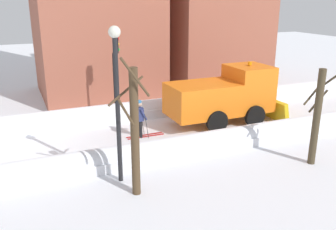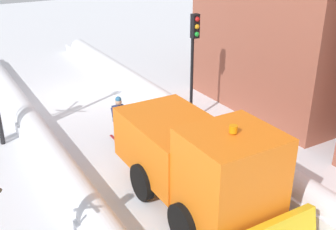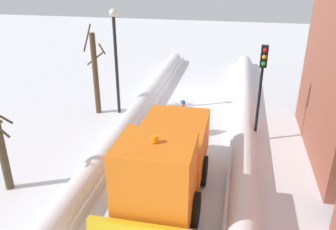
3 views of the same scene
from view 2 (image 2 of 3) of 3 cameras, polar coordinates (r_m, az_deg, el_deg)
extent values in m
plane|color=white|center=(12.14, 3.25, -12.47)|extent=(80.00, 80.00, 0.00)
cube|color=white|center=(13.46, 13.03, -7.85)|extent=(1.10, 36.00, 0.49)
cylinder|color=white|center=(13.34, 13.12, -6.96)|extent=(0.90, 34.20, 0.90)
cylinder|color=white|center=(10.92, -9.06, -14.99)|extent=(0.90, 34.20, 0.90)
cube|color=orange|center=(12.38, 0.62, -3.97)|extent=(2.30, 3.40, 1.60)
cube|color=orange|center=(10.31, 8.50, -8.28)|extent=(2.20, 2.00, 2.30)
cube|color=black|center=(9.44, 12.33, -8.27)|extent=(1.85, 0.06, 1.01)
cylinder|color=orange|center=(9.69, 8.95, -1.92)|extent=(0.20, 0.20, 0.18)
cylinder|color=black|center=(11.80, 11.68, -10.93)|extent=(0.25, 1.10, 1.10)
cylinder|color=black|center=(10.64, 2.03, -14.78)|extent=(0.25, 1.10, 1.10)
cylinder|color=black|center=(13.22, 5.36, -6.37)|extent=(0.25, 1.10, 1.10)
cylinder|color=black|center=(12.19, -3.59, -9.17)|extent=(0.25, 1.10, 1.10)
cylinder|color=black|center=(15.47, -6.24, -2.21)|extent=(0.14, 0.14, 0.82)
cylinder|color=black|center=(15.39, -6.98, -2.39)|extent=(0.14, 0.14, 0.82)
cube|color=navy|center=(15.13, -6.74, 0.14)|extent=(0.42, 0.26, 0.62)
cube|color=#262D38|center=(15.29, -7.07, 0.52)|extent=(0.32, 0.16, 0.44)
sphere|color=tan|center=(14.95, -6.83, 1.79)|extent=(0.24, 0.24, 0.24)
sphere|color=teal|center=(14.91, -6.84, 2.15)|extent=(0.22, 0.22, 0.22)
cylinder|color=navy|center=(15.13, -5.69, 0.32)|extent=(0.09, 0.33, 0.56)
cylinder|color=navy|center=(14.94, -7.49, -0.09)|extent=(0.09, 0.33, 0.56)
cube|color=maroon|center=(15.45, -5.79, -3.88)|extent=(0.09, 1.80, 0.03)
cube|color=maroon|center=(15.37, -6.53, -4.07)|extent=(0.09, 1.80, 0.03)
cylinder|color=#262628|center=(15.28, -5.28, -1.73)|extent=(0.02, 0.19, 1.19)
cylinder|color=#262628|center=(15.06, -7.34, -2.23)|extent=(0.02, 0.19, 1.19)
cylinder|color=black|center=(16.59, 3.26, 4.74)|extent=(0.12, 0.12, 3.49)
cube|color=black|center=(15.88, 3.74, 12.09)|extent=(0.28, 0.24, 0.90)
sphere|color=red|center=(15.72, 4.04, 13.00)|extent=(0.18, 0.18, 0.18)
sphere|color=gold|center=(15.78, 4.01, 12.01)|extent=(0.18, 0.18, 0.18)
sphere|color=green|center=(15.84, 3.98, 11.01)|extent=(0.18, 0.18, 0.18)
camera|label=1|loc=(20.52, -60.74, 9.53)|focal=39.39mm
camera|label=3|loc=(7.86, 72.30, 9.39)|focal=36.86mm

